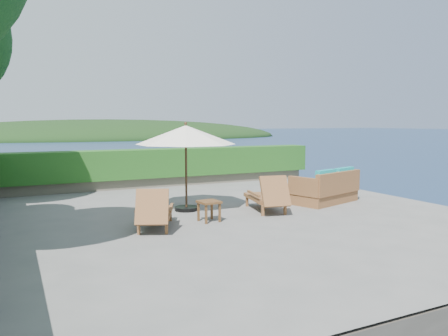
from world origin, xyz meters
name	(u,v)px	position (x,y,z in m)	size (l,w,h in m)	color
ground	(227,215)	(0.00, 0.00, 0.00)	(12.00, 12.00, 0.00)	slate
foundation	(227,276)	(0.00, 0.00, -1.55)	(12.00, 12.00, 3.00)	#4E483E
ocean	(227,330)	(0.00, 0.00, -3.00)	(600.00, 600.00, 0.00)	#182D4D
offshore_island	(108,138)	(25.00, 140.00, -3.00)	(126.00, 57.60, 12.60)	black
planter_wall_far	(158,181)	(0.00, 5.60, 0.18)	(12.00, 0.60, 0.36)	#686353
hedge_far	(158,163)	(0.00, 5.60, 0.85)	(12.40, 0.90, 1.00)	#204B15
patio_umbrella	(186,136)	(-0.69, 1.03, 1.96)	(3.37, 3.37, 2.32)	black
lounge_left	(155,211)	(-2.04, -0.55, 0.40)	(1.26, 1.77, 0.95)	brown
lounge_right	(267,196)	(1.15, -0.03, 0.41)	(1.02, 1.82, 0.99)	brown
side_table	(209,205)	(-0.69, -0.42, 0.41)	(0.51, 0.51, 0.49)	brown
wicker_loveseat	(326,189)	(3.33, 0.29, 0.39)	(2.27, 1.61, 1.01)	brown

